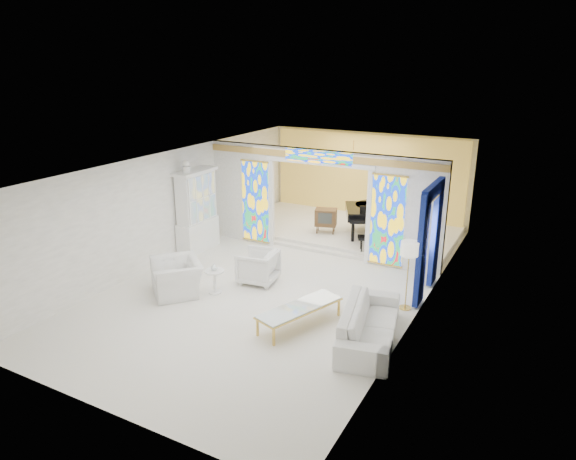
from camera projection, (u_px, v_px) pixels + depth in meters
The scene contains 24 objects.
floor at pixel (285, 277), 13.18m from camera, with size 12.00×12.00×0.00m, color white.
ceiling at pixel (285, 162), 12.23m from camera, with size 7.00×12.00×0.02m, color silver.
wall_back at pixel (368, 176), 17.73m from camera, with size 7.00×0.02×3.00m, color white.
wall_front at pixel (95, 327), 7.69m from camera, with size 7.00×0.02×3.00m, color white.
wall_left at pixel (175, 204), 14.27m from camera, with size 0.02×12.00×3.00m, color white.
wall_right at pixel (427, 244), 11.14m from camera, with size 0.02×12.00×3.00m, color white.
partition_wall at pixel (319, 198), 14.33m from camera, with size 7.00×0.22×3.00m.
stained_glass_left at pixel (256, 202), 15.26m from camera, with size 0.90×0.04×2.40m, color gold.
stained_glass_right at pixel (387, 221), 13.44m from camera, with size 0.90×0.04×2.40m, color gold.
stained_glass_transom at pixel (318, 157), 13.87m from camera, with size 2.00×0.04×0.34m, color gold.
alcove_platform at pixel (346, 230), 16.58m from camera, with size 6.80×3.80×0.18m, color white.
gold_curtain_back at pixel (367, 177), 17.63m from camera, with size 6.70×0.10×2.90m, color #F3CF54.
chandelier at pixel (353, 155), 15.63m from camera, with size 0.48×0.48×0.30m, color gold.
blue_drapes at pixel (430, 231), 11.75m from camera, with size 0.14×1.85×2.65m.
china_cabinet at pixel (197, 211), 14.75m from camera, with size 0.56×1.46×2.72m.
armchair_left at pixel (177, 277), 12.19m from camera, with size 1.24×1.09×0.81m, color white.
armchair_right at pixel (258, 267), 12.79m from camera, with size 0.89×0.91×0.83m, color white.
sofa at pixel (369, 324), 10.10m from camera, with size 2.55×1.00×0.75m, color white.
side_table at pixel (215, 278), 12.19m from camera, with size 0.54×0.54×0.58m.
vase at pixel (214, 267), 12.10m from camera, with size 0.16×0.16×0.17m, color white.
coffee_table at pixel (300, 308), 10.67m from camera, with size 1.25×2.08×0.44m.
floor_lamp at pixel (409, 252), 11.11m from camera, with size 0.48×0.48×1.59m.
grand_piano at pixel (373, 211), 15.73m from camera, with size 2.01×2.97×1.06m.
tv_console at pixel (326, 217), 15.89m from camera, with size 0.75×0.62×0.76m.
Camera 1 is at (5.78, -10.66, 5.31)m, focal length 32.00 mm.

